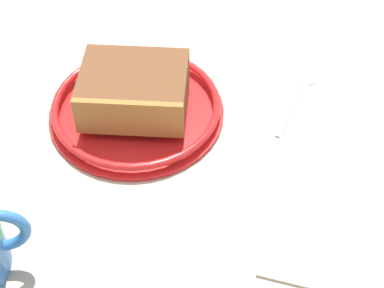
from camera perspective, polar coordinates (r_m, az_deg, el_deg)
The scene contains 5 objects.
ground_plane at distance 56.37cm, azimuth -3.40°, elevation -1.86°, with size 136.36×136.36×2.18cm, color tan.
small_plate at distance 58.93cm, azimuth -5.47°, elevation 3.52°, with size 17.67×17.67×1.70cm.
cake_slice at distance 57.03cm, azimuth -5.68°, elevation 5.12°, with size 9.20×10.92×4.72cm.
teaspoon at distance 63.13cm, azimuth 11.01°, elevation 5.78°, with size 10.70×6.41×0.80cm.
folded_napkin at distance 50.90cm, azimuth 13.65°, elevation -9.02°, with size 10.06×11.14×0.60cm, color beige.
Camera 1 is at (36.28, 2.49, 41.98)cm, focal length 54.33 mm.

